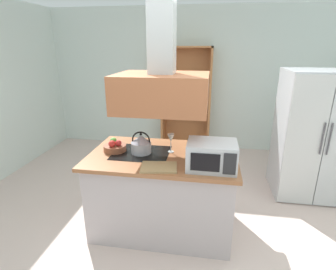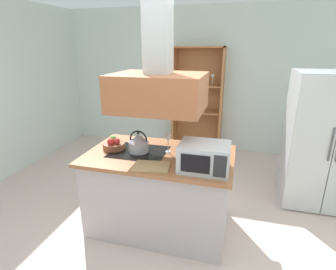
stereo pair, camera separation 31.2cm
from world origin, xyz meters
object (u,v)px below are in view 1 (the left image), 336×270
(dish_cabinet, at_px, (186,105))
(fruit_bowl, at_px, (115,147))
(refrigerator, at_px, (313,135))
(microwave, at_px, (212,155))
(kettle, at_px, (141,144))
(cutting_board, at_px, (159,167))
(wine_glass_on_counter, at_px, (171,139))

(dish_cabinet, height_order, fruit_bowl, dish_cabinet)
(refrigerator, distance_m, microwave, 1.89)
(refrigerator, bearing_deg, microwave, -135.90)
(fruit_bowl, bearing_deg, kettle, -1.64)
(kettle, height_order, microwave, microwave)
(cutting_board, bearing_deg, wine_glass_on_counter, 82.82)
(kettle, distance_m, wine_glass_on_counter, 0.33)
(refrigerator, distance_m, fruit_bowl, 2.62)
(kettle, relative_size, fruit_bowl, 0.98)
(cutting_board, distance_m, fruit_bowl, 0.66)
(refrigerator, relative_size, kettle, 7.12)
(microwave, height_order, fruit_bowl, microwave)
(kettle, xyz_separation_m, microwave, (0.75, -0.25, 0.03))
(refrigerator, bearing_deg, cutting_board, -142.85)
(cutting_board, bearing_deg, kettle, 127.76)
(refrigerator, xyz_separation_m, fruit_bowl, (-2.40, -1.05, 0.09))
(kettle, height_order, fruit_bowl, kettle)
(refrigerator, bearing_deg, wine_glass_on_counter, -151.25)
(refrigerator, height_order, dish_cabinet, dish_cabinet)
(dish_cabinet, xyz_separation_m, kettle, (-0.25, -2.49, 0.11))
(cutting_board, relative_size, fruit_bowl, 1.38)
(kettle, relative_size, microwave, 0.52)
(dish_cabinet, bearing_deg, fruit_bowl, -102.47)
(microwave, distance_m, wine_glass_on_counter, 0.55)
(refrigerator, distance_m, wine_glass_on_counter, 2.05)
(refrigerator, distance_m, kettle, 2.36)
(dish_cabinet, xyz_separation_m, microwave, (0.50, -2.74, 0.14))
(wine_glass_on_counter, bearing_deg, microwave, -37.07)
(kettle, bearing_deg, fruit_bowl, 178.36)
(refrigerator, xyz_separation_m, wine_glass_on_counter, (-1.79, -0.98, 0.19))
(refrigerator, relative_size, dish_cabinet, 0.86)
(cutting_board, bearing_deg, fruit_bowl, 148.51)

